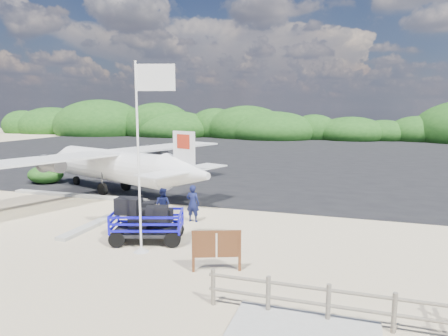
# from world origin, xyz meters

# --- Properties ---
(ground) EXTENTS (160.00, 160.00, 0.00)m
(ground) POSITION_xyz_m (0.00, 0.00, 0.00)
(ground) COLOR beige
(asphalt_apron) EXTENTS (90.00, 50.00, 0.04)m
(asphalt_apron) POSITION_xyz_m (0.00, 30.00, 0.00)
(asphalt_apron) COLOR #B2B2B2
(asphalt_apron) RESTS_ON ground
(lagoon) EXTENTS (9.00, 7.00, 0.40)m
(lagoon) POSITION_xyz_m (-9.00, 1.50, 0.00)
(lagoon) COLOR #B2B2B2
(lagoon) RESTS_ON ground
(vegetation_band) EXTENTS (124.00, 8.00, 4.40)m
(vegetation_band) POSITION_xyz_m (0.00, 55.00, 0.00)
(vegetation_band) COLOR #B2B2B2
(vegetation_band) RESTS_ON ground
(fence) EXTENTS (6.40, 2.00, 1.10)m
(fence) POSITION_xyz_m (6.00, -5.00, 0.00)
(fence) COLOR #B2B2B2
(fence) RESTS_ON ground
(baggage_cart) EXTENTS (3.32, 2.49, 1.48)m
(baggage_cart) POSITION_xyz_m (-1.12, -1.01, 0.00)
(baggage_cart) COLOR #100DCE
(baggage_cart) RESTS_ON ground
(flagpole) EXTENTS (1.48, 0.91, 6.87)m
(flagpole) POSITION_xyz_m (-0.84, -2.02, 0.00)
(flagpole) COLOR white
(flagpole) RESTS_ON ground
(signboard) EXTENTS (1.65, 0.75, 1.40)m
(signboard) POSITION_xyz_m (2.38, -2.87, 0.00)
(signboard) COLOR brown
(signboard) RESTS_ON ground
(crew_a) EXTENTS (0.64, 0.43, 1.74)m
(crew_a) POSITION_xyz_m (-0.51, 2.22, 0.87)
(crew_a) COLOR #121846
(crew_a) RESTS_ON ground
(crew_b) EXTENTS (0.82, 0.66, 1.59)m
(crew_b) POSITION_xyz_m (-1.86, 1.83, 0.80)
(crew_b) COLOR #121846
(crew_b) RESTS_ON ground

